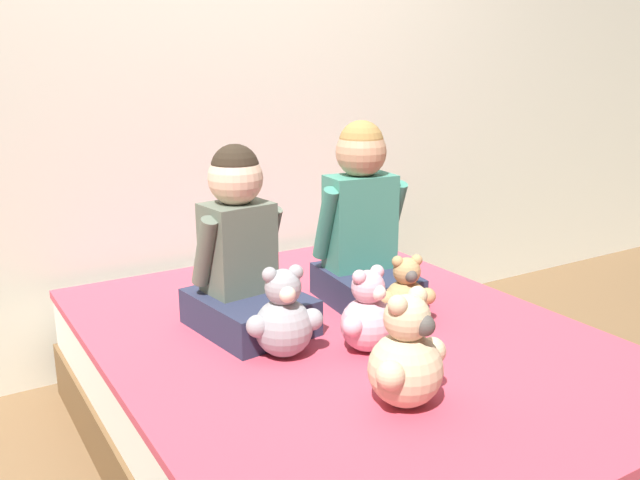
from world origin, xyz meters
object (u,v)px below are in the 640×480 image
(bed, at_px, (345,396))
(child_on_left, at_px, (242,255))
(teddy_bear_at_foot_of_bed, at_px, (406,358))
(child_on_right, at_px, (363,225))
(teddy_bear_held_by_left_child, at_px, (284,319))
(teddy_bear_between_children, at_px, (368,316))
(teddy_bear_held_by_right_child, at_px, (406,295))

(bed, relative_size, child_on_left, 3.16)
(teddy_bear_at_foot_of_bed, bearing_deg, child_on_right, 46.59)
(child_on_right, height_order, teddy_bear_at_foot_of_bed, child_on_right)
(child_on_right, xyz_separation_m, teddy_bear_at_foot_of_bed, (-0.35, -0.70, -0.15))
(teddy_bear_held_by_left_child, distance_m, teddy_bear_between_children, 0.26)
(teddy_bear_held_by_right_child, bearing_deg, teddy_bear_held_by_left_child, -161.66)
(child_on_left, xyz_separation_m, child_on_right, (0.48, 0.00, 0.04))
(teddy_bear_held_by_left_child, height_order, teddy_bear_held_by_right_child, teddy_bear_held_by_left_child)
(child_on_right, xyz_separation_m, teddy_bear_held_by_left_child, (-0.47, -0.27, -0.17))
(bed, distance_m, teddy_bear_held_by_right_child, 0.39)
(teddy_bear_held_by_left_child, height_order, teddy_bear_between_children, teddy_bear_held_by_left_child)
(child_on_right, height_order, teddy_bear_held_by_left_child, child_on_right)
(child_on_right, bearing_deg, child_on_left, -174.12)
(bed, relative_size, teddy_bear_at_foot_of_bed, 6.15)
(child_on_left, bearing_deg, teddy_bear_held_by_right_child, -36.33)
(bed, height_order, child_on_right, child_on_right)
(teddy_bear_between_children, bearing_deg, teddy_bear_held_by_left_child, 147.16)
(bed, bearing_deg, child_on_left, 135.36)
(teddy_bear_held_by_left_child, relative_size, teddy_bear_held_by_right_child, 1.18)
(teddy_bear_held_by_right_child, height_order, teddy_bear_at_foot_of_bed, teddy_bear_at_foot_of_bed)
(bed, xyz_separation_m, teddy_bear_held_by_right_child, (0.23, -0.02, 0.32))
(child_on_left, height_order, teddy_bear_held_by_right_child, child_on_left)
(teddy_bear_held_by_left_child, distance_m, teddy_bear_held_by_right_child, 0.47)
(child_on_left, distance_m, teddy_bear_held_by_left_child, 0.30)
(bed, bearing_deg, teddy_bear_at_foot_of_bed, -104.37)
(teddy_bear_held_by_right_child, bearing_deg, teddy_bear_between_children, -137.72)
(child_on_right, distance_m, teddy_bear_at_foot_of_bed, 0.79)
(child_on_right, xyz_separation_m, teddy_bear_held_by_right_child, (-0.00, -0.26, -0.18))
(child_on_right, distance_m, teddy_bear_between_children, 0.48)
(teddy_bear_held_by_left_child, bearing_deg, teddy_bear_between_children, -9.89)
(child_on_left, distance_m, teddy_bear_held_by_right_child, 0.56)
(child_on_right, height_order, teddy_bear_between_children, child_on_right)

